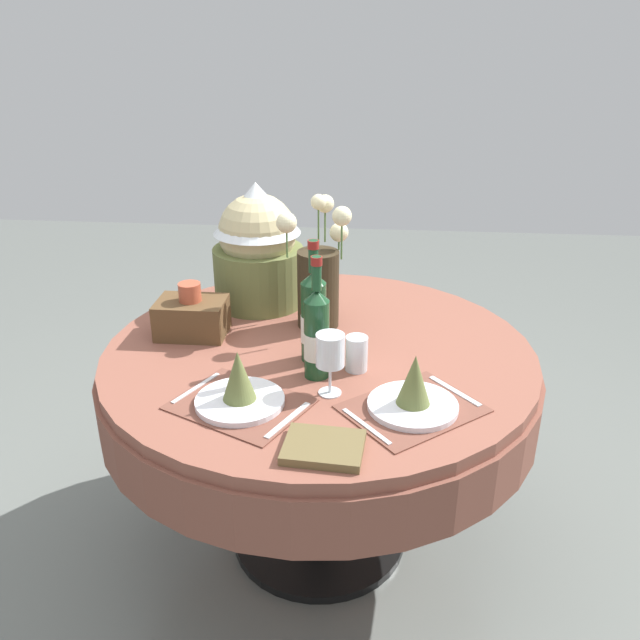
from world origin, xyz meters
name	(u,v)px	position (x,y,z in m)	size (l,w,h in m)	color
ground	(319,537)	(0.00, 0.00, 0.00)	(8.00, 8.00, 0.00)	slate
dining_table	(319,383)	(0.00, 0.00, 0.64)	(1.38, 1.38, 0.77)	brown
place_setting_left	(239,390)	(-0.18, -0.36, 0.82)	(0.42, 0.38, 0.16)	brown
place_setting_right	(413,394)	(0.28, -0.34, 0.82)	(0.43, 0.42, 0.16)	brown
flower_vase	(319,277)	(-0.02, 0.17, 0.95)	(0.23, 0.24, 0.44)	#332819
wine_bottle_left	(317,333)	(0.01, -0.18, 0.91)	(0.07, 0.07, 0.36)	#194223
wine_bottle_centre	(314,317)	(-0.01, -0.08, 0.92)	(0.08, 0.08, 0.38)	#194223
wine_glass_right	(330,352)	(0.06, -0.28, 0.90)	(0.08, 0.08, 0.18)	silver
tumbler_near_right	(357,353)	(0.12, -0.13, 0.83)	(0.07, 0.07, 0.11)	silver
book_on_table	(324,447)	(0.06, -0.55, 0.78)	(0.19, 0.15, 0.02)	brown
gift_tub_back_left	(258,242)	(-0.25, 0.35, 1.00)	(0.32, 0.32, 0.44)	olive
woven_basket_side_left	(192,316)	(-0.42, 0.06, 0.84)	(0.22, 0.16, 0.18)	brown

